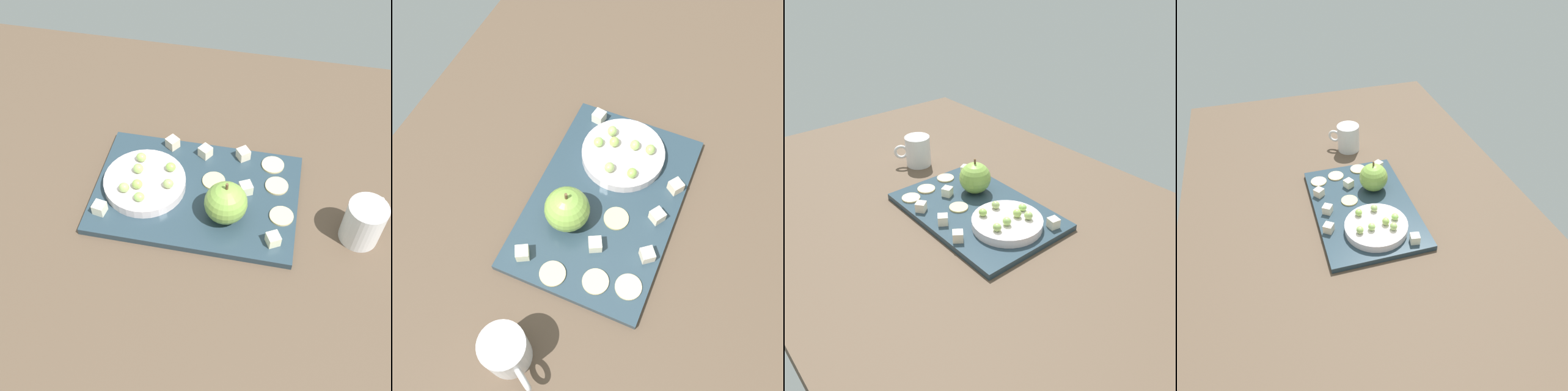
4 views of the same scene
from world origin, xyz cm
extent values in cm
cube|color=brown|center=(0.00, 0.00, 2.14)|extent=(148.34, 90.53, 4.28)
cube|color=#253743|center=(-0.48, -1.12, 4.98)|extent=(37.67, 25.05, 1.41)
cylinder|color=silver|center=(-9.63, -1.58, 6.66)|extent=(15.27, 15.27, 1.94)
sphere|color=#7AA342|center=(6.16, -5.64, 9.51)|extent=(7.63, 7.63, 7.63)
cylinder|color=brown|center=(6.16, -5.64, 13.92)|extent=(0.50, 0.50, 1.20)
cube|color=#F6E2C4|center=(7.38, 9.15, 6.76)|extent=(3.00, 3.00, 2.14)
cube|color=#F9F3C8|center=(15.11, -9.73, 6.76)|extent=(2.90, 2.90, 2.14)
cube|color=white|center=(-16.07, -9.03, 6.76)|extent=(2.48, 2.48, 2.14)
cube|color=#F9E7C8|center=(0.33, 8.36, 6.76)|extent=(2.96, 2.96, 2.14)
cube|color=#F9E0BE|center=(-6.83, 9.48, 6.76)|extent=(2.98, 2.98, 2.14)
cube|color=#F9F2CE|center=(9.03, 0.63, 6.76)|extent=(2.88, 2.88, 2.14)
cylinder|color=#DEC389|center=(13.35, 8.18, 5.89)|extent=(4.32, 4.32, 0.40)
cylinder|color=#DBBE84|center=(16.11, -3.86, 5.89)|extent=(4.32, 4.32, 0.40)
cylinder|color=#E0C186|center=(14.59, 3.03, 5.89)|extent=(4.32, 4.32, 0.40)
cylinder|color=#DAC57D|center=(2.79, 1.98, 5.89)|extent=(4.32, 4.32, 0.40)
ellipsoid|color=#91B25A|center=(-11.39, 2.91, 8.49)|extent=(1.96, 1.76, 1.74)
ellipsoid|color=#91C35A|center=(-9.29, -6.41, 8.42)|extent=(1.96, 1.76, 1.59)
ellipsoid|color=#98B861|center=(-12.51, -4.96, 8.55)|extent=(1.96, 1.76, 1.84)
ellipsoid|color=#98BF60|center=(-11.17, 0.22, 8.56)|extent=(1.96, 1.76, 1.86)
ellipsoid|color=#89B14D|center=(-5.36, 1.60, 8.48)|extent=(1.96, 1.76, 1.70)
ellipsoid|color=#94B454|center=(-10.37, -3.72, 8.56)|extent=(1.96, 1.76, 1.86)
ellipsoid|color=#95AC62|center=(-4.88, -2.48, 8.50)|extent=(1.96, 1.76, 1.75)
cylinder|color=silver|center=(29.85, -4.52, 8.46)|extent=(6.80, 6.80, 8.36)
torus|color=silver|center=(32.24, -0.59, 8.46)|extent=(2.77, 3.83, 4.00)
camera|label=1|loc=(11.76, -61.11, 80.32)|focal=47.64mm
camera|label=2|loc=(36.24, 10.96, 75.01)|focal=41.12mm
camera|label=3|loc=(-62.34, 49.77, 57.77)|focal=38.44mm
camera|label=4|loc=(-76.68, 19.33, 72.76)|focal=36.77mm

